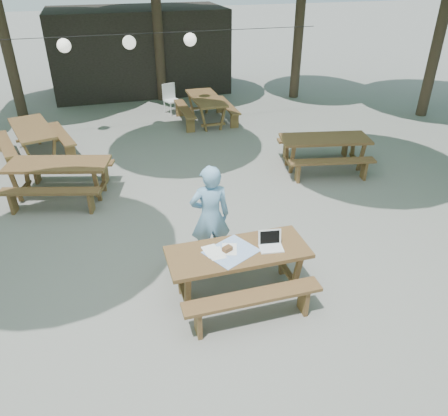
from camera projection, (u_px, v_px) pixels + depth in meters
The scene contains 12 objects.
ground at pixel (192, 247), 7.48m from camera, with size 80.00×80.00×0.00m, color #62625D.
pavilion at pixel (139, 50), 15.62m from camera, with size 6.00×3.00×2.80m, color black.
main_picnic_table at pixel (238, 271), 6.30m from camera, with size 2.00×1.58×0.75m.
picnic_table_nw at pixel (61, 179), 8.89m from camera, with size 2.25×2.03×0.75m.
picnic_table_ne at pixel (324, 152), 10.10m from camera, with size 2.17×1.92×0.75m.
picnic_table_far_w at pixel (35, 141), 10.71m from camera, with size 2.02×2.24×0.75m.
picnic_table_far_e at pixel (206, 109), 12.94m from camera, with size 1.58×2.00×0.75m.
woman at pixel (210, 217), 6.71m from camera, with size 0.62×0.41×1.71m, color #71A3CE.
plastic_chair at pixel (172, 105), 13.74m from camera, with size 0.57×0.57×0.90m.
laptop at pixel (271, 243), 6.17m from camera, with size 0.36×0.31×0.24m.
tabletop_clutter at pixel (229, 251), 6.09m from camera, with size 0.83×0.78×0.08m.
paper_lanterns at pixel (130, 42), 11.21m from camera, with size 9.00×0.34×0.38m.
Camera 1 is at (-1.20, -6.04, 4.34)m, focal length 35.00 mm.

